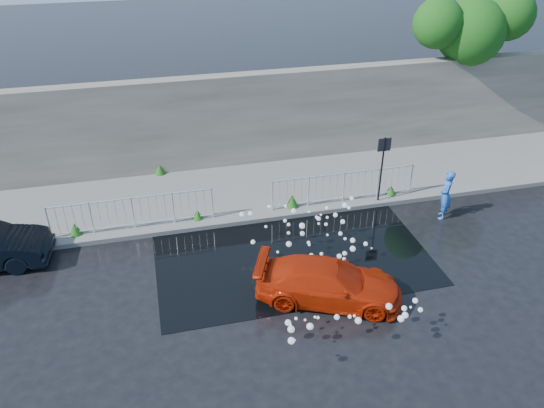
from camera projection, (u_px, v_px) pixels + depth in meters
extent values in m
plane|color=black|center=(283.00, 277.00, 14.96)|extent=(90.00, 90.00, 0.00)
cube|color=#61605C|center=(248.00, 190.00, 19.09)|extent=(30.00, 4.00, 0.15)
cube|color=#61605C|center=(260.00, 219.00, 17.42)|extent=(30.00, 0.25, 0.16)
cube|color=#545047|center=(235.00, 120.00, 19.99)|extent=(30.00, 0.60, 3.50)
cube|color=black|center=(291.00, 254.00, 15.90)|extent=(8.00, 5.00, 0.01)
cylinder|color=black|center=(381.00, 172.00, 17.76)|extent=(0.06, 0.06, 2.50)
cube|color=black|center=(384.00, 145.00, 17.25)|extent=(0.45, 0.04, 0.45)
cylinder|color=#332114|center=(462.00, 77.00, 22.55)|extent=(0.36, 0.36, 5.00)
sphere|color=#144410|center=(471.00, 32.00, 20.70)|extent=(2.65, 2.65, 2.65)
sphere|color=#144410|center=(508.00, 14.00, 20.70)|extent=(2.06, 2.06, 2.06)
sphere|color=#144410|center=(438.00, 23.00, 20.19)|extent=(1.93, 1.93, 1.93)
cylinder|color=silver|center=(49.00, 223.00, 16.07)|extent=(0.05, 0.05, 1.10)
cylinder|color=silver|center=(212.00, 203.00, 17.09)|extent=(0.05, 0.05, 1.10)
cylinder|color=silver|center=(131.00, 198.00, 16.32)|extent=(5.00, 0.04, 0.04)
cylinder|color=silver|center=(135.00, 224.00, 16.80)|extent=(5.00, 0.04, 0.04)
cylinder|color=silver|center=(272.00, 196.00, 17.50)|extent=(0.05, 0.05, 1.10)
cylinder|color=silver|center=(411.00, 179.00, 18.52)|extent=(0.05, 0.05, 1.10)
cylinder|color=silver|center=(345.00, 173.00, 17.74)|extent=(5.00, 0.04, 0.04)
cylinder|color=silver|center=(343.00, 198.00, 18.23)|extent=(5.00, 0.04, 0.04)
cone|color=#1C4F15|center=(75.00, 229.00, 16.44)|extent=(0.40, 0.40, 0.39)
cone|color=#1C4F15|center=(197.00, 214.00, 17.23)|extent=(0.36, 0.36, 0.32)
cone|color=#1C4F15|center=(292.00, 201.00, 17.85)|extent=(0.44, 0.44, 0.46)
cone|color=#1C4F15|center=(391.00, 190.00, 18.61)|extent=(0.38, 0.38, 0.34)
cone|color=#1C4F15|center=(160.00, 169.00, 19.93)|extent=(0.42, 0.42, 0.36)
cone|color=#1C4F15|center=(382.00, 146.00, 21.78)|extent=(0.34, 0.34, 0.29)
sphere|color=white|center=(289.00, 244.00, 15.34)|extent=(0.17, 0.17, 0.17)
sphere|color=white|center=(372.00, 248.00, 15.46)|extent=(0.06, 0.06, 0.06)
sphere|color=white|center=(242.00, 214.00, 15.87)|extent=(0.15, 0.15, 0.15)
sphere|color=white|center=(353.00, 240.00, 15.40)|extent=(0.15, 0.15, 0.15)
sphere|color=white|center=(327.00, 208.00, 16.40)|extent=(0.10, 0.10, 0.10)
sphere|color=white|center=(309.00, 261.00, 14.90)|extent=(0.17, 0.17, 0.17)
sphere|color=white|center=(294.00, 211.00, 16.17)|extent=(0.16, 0.16, 0.16)
sphere|color=white|center=(340.00, 234.00, 15.72)|extent=(0.12, 0.12, 0.12)
sphere|color=white|center=(321.00, 215.00, 16.18)|extent=(0.07, 0.07, 0.07)
sphere|color=white|center=(335.00, 215.00, 16.14)|extent=(0.14, 0.14, 0.14)
sphere|color=white|center=(309.00, 212.00, 16.15)|extent=(0.08, 0.08, 0.08)
sphere|color=white|center=(253.00, 242.00, 15.17)|extent=(0.13, 0.13, 0.13)
sphere|color=white|center=(286.00, 206.00, 16.34)|extent=(0.10, 0.10, 0.10)
sphere|color=white|center=(321.00, 254.00, 15.18)|extent=(0.11, 0.11, 0.11)
sphere|color=white|center=(261.00, 257.00, 14.74)|extent=(0.10, 0.10, 0.10)
sphere|color=white|center=(302.00, 233.00, 15.43)|extent=(0.14, 0.14, 0.14)
sphere|color=white|center=(327.00, 235.00, 15.51)|extent=(0.08, 0.08, 0.08)
sphere|color=white|center=(309.00, 243.00, 15.39)|extent=(0.10, 0.10, 0.10)
sphere|color=white|center=(262.00, 271.00, 14.52)|extent=(0.15, 0.15, 0.15)
sphere|color=white|center=(352.00, 198.00, 16.54)|extent=(0.13, 0.13, 0.13)
sphere|color=white|center=(278.00, 252.00, 15.14)|extent=(0.08, 0.08, 0.08)
sphere|color=white|center=(319.00, 219.00, 15.83)|extent=(0.13, 0.13, 0.13)
sphere|color=white|center=(266.00, 227.00, 15.66)|extent=(0.09, 0.09, 0.09)
sphere|color=white|center=(289.00, 233.00, 15.64)|extent=(0.10, 0.10, 0.10)
sphere|color=white|center=(309.00, 245.00, 15.18)|extent=(0.08, 0.08, 0.08)
sphere|color=white|center=(327.00, 217.00, 16.01)|extent=(0.09, 0.09, 0.09)
sphere|color=white|center=(250.00, 214.00, 15.90)|extent=(0.13, 0.13, 0.13)
sphere|color=white|center=(349.00, 208.00, 16.26)|extent=(0.11, 0.11, 0.11)
sphere|color=white|center=(257.00, 275.00, 14.68)|extent=(0.17, 0.17, 0.17)
sphere|color=white|center=(317.00, 217.00, 15.96)|extent=(0.10, 0.10, 0.10)
sphere|color=white|center=(345.00, 205.00, 16.31)|extent=(0.17, 0.17, 0.17)
sphere|color=white|center=(345.00, 239.00, 15.65)|extent=(0.09, 0.09, 0.09)
sphere|color=white|center=(353.00, 249.00, 15.23)|extent=(0.17, 0.17, 0.17)
sphere|color=white|center=(311.00, 256.00, 15.08)|extent=(0.15, 0.15, 0.15)
sphere|color=white|center=(366.00, 244.00, 15.34)|extent=(0.13, 0.13, 0.13)
sphere|color=white|center=(339.00, 256.00, 15.17)|extent=(0.15, 0.15, 0.15)
sphere|color=white|center=(269.00, 207.00, 16.26)|extent=(0.11, 0.11, 0.11)
sphere|color=white|center=(302.00, 226.00, 15.68)|extent=(0.18, 0.18, 0.18)
sphere|color=white|center=(344.00, 259.00, 15.07)|extent=(0.10, 0.10, 0.10)
sphere|color=white|center=(343.00, 222.00, 15.77)|extent=(0.14, 0.14, 0.14)
sphere|color=white|center=(289.00, 225.00, 15.57)|extent=(0.10, 0.10, 0.10)
sphere|color=white|center=(326.00, 224.00, 15.69)|extent=(0.10, 0.10, 0.10)
sphere|color=white|center=(345.00, 253.00, 15.24)|extent=(0.13, 0.13, 0.13)
sphere|color=white|center=(285.00, 221.00, 15.89)|extent=(0.11, 0.11, 0.11)
sphere|color=white|center=(252.00, 243.00, 15.12)|extent=(0.08, 0.08, 0.08)
sphere|color=white|center=(319.00, 224.00, 15.81)|extent=(0.08, 0.08, 0.08)
sphere|color=white|center=(405.00, 315.00, 12.40)|extent=(0.16, 0.16, 0.16)
sphere|color=white|center=(291.00, 329.00, 12.62)|extent=(0.18, 0.18, 0.18)
sphere|color=white|center=(294.00, 340.00, 11.57)|extent=(0.07, 0.07, 0.07)
sphere|color=white|center=(354.00, 316.00, 12.86)|extent=(0.07, 0.07, 0.07)
sphere|color=white|center=(380.00, 304.00, 13.61)|extent=(0.11, 0.11, 0.11)
sphere|color=white|center=(358.00, 320.00, 12.08)|extent=(0.16, 0.16, 0.16)
sphere|color=white|center=(411.00, 307.00, 12.39)|extent=(0.06, 0.06, 0.06)
sphere|color=white|center=(310.00, 326.00, 12.38)|extent=(0.17, 0.17, 0.17)
sphere|color=white|center=(337.00, 317.00, 12.40)|extent=(0.13, 0.13, 0.13)
sphere|color=white|center=(404.00, 308.00, 12.60)|extent=(0.13, 0.13, 0.13)
sphere|color=white|center=(291.00, 325.00, 11.93)|extent=(0.07, 0.07, 0.07)
sphere|color=white|center=(420.00, 310.00, 12.90)|extent=(0.13, 0.13, 0.13)
sphere|color=white|center=(291.00, 341.00, 11.33)|extent=(0.16, 0.16, 0.16)
sphere|color=white|center=(402.00, 317.00, 12.16)|extent=(0.09, 0.09, 0.09)
sphere|color=white|center=(315.00, 317.00, 12.62)|extent=(0.07, 0.07, 0.07)
sphere|color=white|center=(296.00, 318.00, 12.66)|extent=(0.08, 0.08, 0.08)
sphere|color=white|center=(288.00, 323.00, 12.16)|extent=(0.15, 0.15, 0.15)
sphere|color=white|center=(305.00, 320.00, 12.41)|extent=(0.06, 0.06, 0.06)
sphere|color=white|center=(415.00, 301.00, 12.88)|extent=(0.14, 0.14, 0.14)
sphere|color=white|center=(350.00, 317.00, 12.62)|extent=(0.10, 0.10, 0.10)
sphere|color=white|center=(318.00, 318.00, 13.18)|extent=(0.08, 0.08, 0.08)
sphere|color=white|center=(401.00, 319.00, 12.08)|extent=(0.16, 0.16, 0.16)
sphere|color=white|center=(389.00, 306.00, 12.80)|extent=(0.16, 0.16, 0.16)
imported|color=#B52007|center=(329.00, 282.00, 13.88)|extent=(4.14, 2.92, 1.11)
imported|color=blue|center=(446.00, 195.00, 17.24)|extent=(0.65, 0.74, 1.69)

